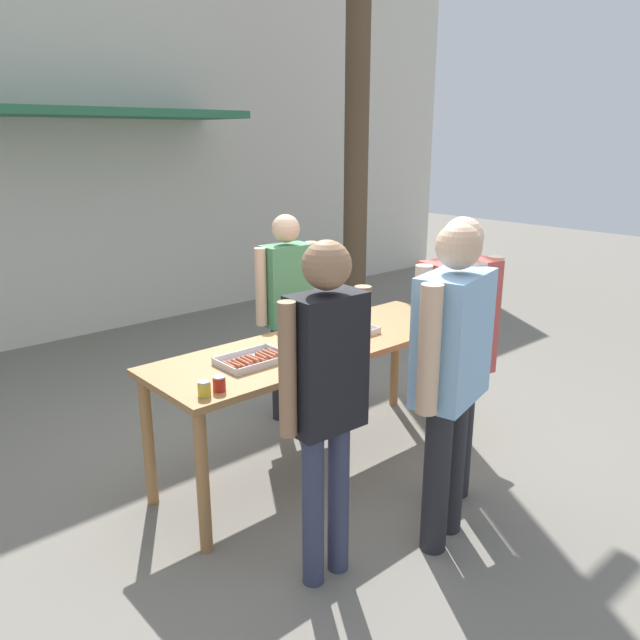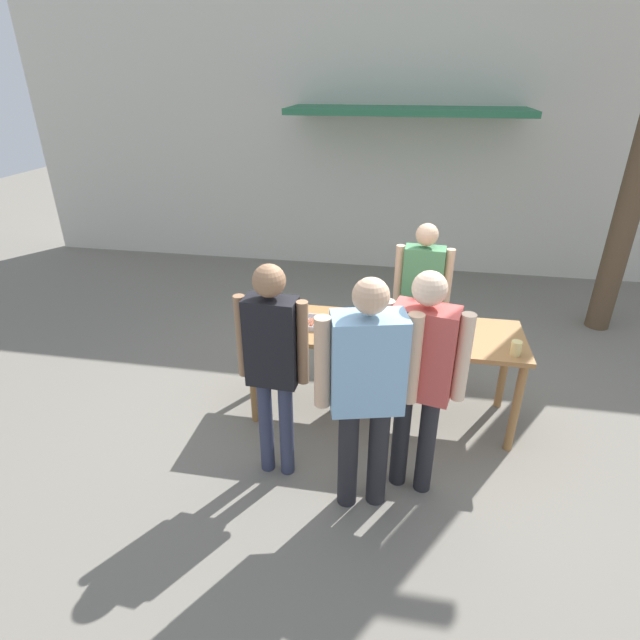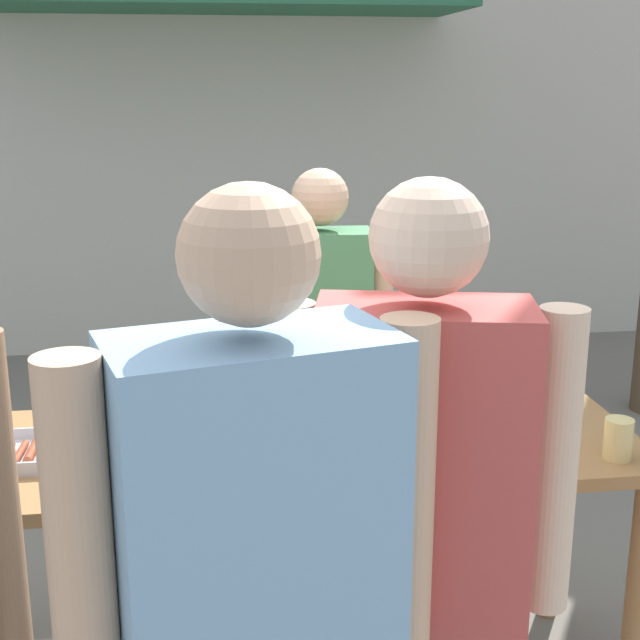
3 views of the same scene
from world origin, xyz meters
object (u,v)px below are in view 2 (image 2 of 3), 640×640
person_customer_with_cup (421,369)px  food_tray_sausages (320,324)px  condiment_jar_mustard (259,329)px  person_customer_waiting_in_line (367,382)px  beer_cup (516,348)px  person_server_behind_table (422,289)px  person_customer_holding_hotdog (273,355)px  condiment_jar_ketchup (270,330)px  food_tray_buns (410,330)px

person_customer_with_cup → food_tray_sausages: bearing=-32.2°
condiment_jar_mustard → person_customer_waiting_in_line: bearing=-40.2°
beer_cup → person_server_behind_table: bearing=126.1°
food_tray_sausages → person_customer_holding_hotdog: bearing=-102.2°
condiment_jar_mustard → person_customer_waiting_in_line: (0.98, -0.83, 0.13)m
condiment_jar_ketchup → person_customer_waiting_in_line: person_customer_waiting_in_line is taller
person_server_behind_table → condiment_jar_mustard: bearing=-139.5°
beer_cup → person_customer_with_cup: 0.96m
person_customer_holding_hotdog → person_customer_waiting_in_line: (0.69, -0.20, -0.01)m
person_customer_holding_hotdog → person_customer_with_cup: bearing=-176.0°
person_customer_waiting_in_line → food_tray_buns: bearing=-118.9°
condiment_jar_mustard → condiment_jar_ketchup: (0.10, 0.00, 0.00)m
person_customer_with_cup → food_tray_buns: bearing=-72.5°
person_server_behind_table → person_customer_waiting_in_line: bearing=-97.3°
food_tray_buns → person_customer_waiting_in_line: (-0.28, -1.07, 0.15)m
person_server_behind_table → person_customer_with_cup: bearing=-86.5°
beer_cup → person_server_behind_table: size_ratio=0.07×
food_tray_buns → condiment_jar_ketchup: condiment_jar_ketchup is taller
beer_cup → person_customer_holding_hotdog: size_ratio=0.07×
condiment_jar_mustard → person_customer_with_cup: bearing=-24.3°
person_customer_holding_hotdog → person_customer_waiting_in_line: bearing=166.2°
condiment_jar_mustard → beer_cup: 2.07m
food_tray_buns → condiment_jar_ketchup: 1.19m
food_tray_buns → person_server_behind_table: person_server_behind_table is taller
food_tray_sausages → food_tray_buns: bearing=0.0°
food_tray_sausages → person_customer_with_cup: size_ratio=0.23×
person_customer_with_cup → person_server_behind_table: bearing=-78.2°
condiment_jar_ketchup → person_customer_holding_hotdog: (0.19, -0.63, 0.14)m
beer_cup → food_tray_buns: bearing=163.9°
person_customer_with_cup → person_customer_waiting_in_line: 0.42m
condiment_jar_mustard → condiment_jar_ketchup: size_ratio=1.00×
food_tray_sausages → beer_cup: 1.61m
condiment_jar_mustard → person_customer_with_cup: size_ratio=0.05×
condiment_jar_ketchup → person_customer_with_cup: 1.38m
food_tray_sausages → person_server_behind_table: 1.16m
person_customer_holding_hotdog → person_customer_with_cup: 1.04m
food_tray_sausages → person_customer_with_cup: person_customer_with_cup is taller
food_tray_sausages → person_server_behind_table: (0.87, 0.76, 0.08)m
person_customer_waiting_in_line → beer_cup: bearing=-156.9°
person_customer_with_cup → condiment_jar_ketchup: bearing=-13.7°
food_tray_sausages → condiment_jar_mustard: size_ratio=4.88×
food_tray_buns → condiment_jar_mustard: condiment_jar_mustard is taller
food_tray_buns → person_customer_with_cup: size_ratio=0.24×
person_server_behind_table → person_customer_waiting_in_line: (-0.37, -1.83, 0.08)m
food_tray_buns → person_customer_waiting_in_line: bearing=-104.5°
person_server_behind_table → person_customer_holding_hotdog: person_customer_holding_hotdog is taller
person_server_behind_table → food_tray_buns: bearing=-92.8°
beer_cup → person_customer_waiting_in_line: person_customer_waiting_in_line is taller
condiment_jar_ketchup → person_customer_with_cup: bearing=-26.1°
person_server_behind_table → beer_cup: bearing=-49.8°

